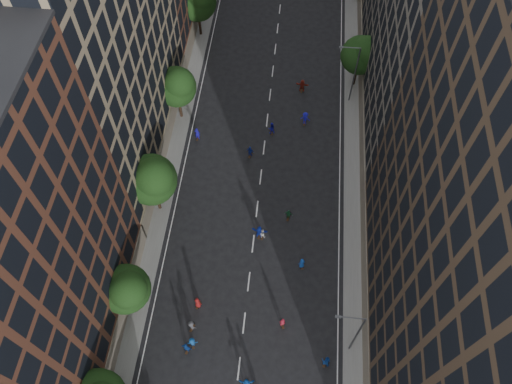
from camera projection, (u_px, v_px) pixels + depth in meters
ground at (267, 123)px, 64.70m from camera, size 240.00×240.00×0.00m
sidewalk_left at (186, 75)px, 69.27m from camera, size 4.00×105.00×0.15m
sidewalk_right at (359, 87)px, 68.00m from camera, size 4.00×105.00×0.15m
bldg_left_b at (72, 34)px, 48.69m from camera, size 14.00×26.00×34.00m
bldg_right_a at (508, 249)px, 35.17m from camera, size 14.00×30.00×36.00m
bldg_right_b at (455, 4)px, 51.89m from camera, size 14.00×28.00×33.00m
tree_left_1 at (126, 289)px, 46.67m from camera, size 4.80×4.80×8.21m
tree_left_2 at (152, 179)px, 52.37m from camera, size 5.60×5.60×9.45m
tree_left_3 at (177, 86)px, 60.30m from camera, size 5.00×5.00×8.58m
tree_left_4 at (198, 0)px, 68.58m from camera, size 5.40×5.40×9.08m
tree_right_a at (362, 54)px, 63.53m from camera, size 5.00×5.00×8.39m
streetlamp_near at (355, 333)px, 44.87m from camera, size 2.64×0.22×9.06m
streetlamp_far at (353, 72)px, 62.45m from camera, size 2.64×0.22×9.06m
skater_2 at (326, 361)px, 47.67m from camera, size 1.07×0.95×1.83m
skater_3 at (192, 343)px, 48.73m from camera, size 1.13×0.79×1.60m
skater_4 at (187, 348)px, 48.35m from camera, size 1.13×0.67×1.81m
skater_5 at (247, 383)px, 46.72m from camera, size 1.53×0.59×1.61m
skater_6 at (198, 303)px, 50.85m from camera, size 0.98×0.82×1.70m
skater_7 at (282, 322)px, 49.77m from camera, size 0.71×0.59×1.65m
skater_8 at (262, 234)px, 55.19m from camera, size 0.76×0.60×1.53m
skater_9 at (192, 326)px, 49.64m from camera, size 1.15×0.91×1.56m
skater_10 at (289, 215)px, 56.43m from camera, size 1.02×0.60×1.63m
skater_11 at (259, 232)px, 55.07m from camera, size 1.85×0.81×1.93m
skater_12 at (302, 263)px, 53.27m from camera, size 0.88×0.74×1.54m
skater_13 at (197, 134)px, 62.54m from camera, size 0.77×0.59×1.90m
skater_14 at (271, 128)px, 63.06m from camera, size 1.04×0.91×1.81m
skater_15 at (305, 119)px, 63.85m from camera, size 1.35×0.92×1.93m
skater_16 at (250, 152)px, 61.18m from camera, size 1.05×0.68×1.66m
skater_17 at (302, 86)px, 66.95m from camera, size 1.80×0.72×1.90m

